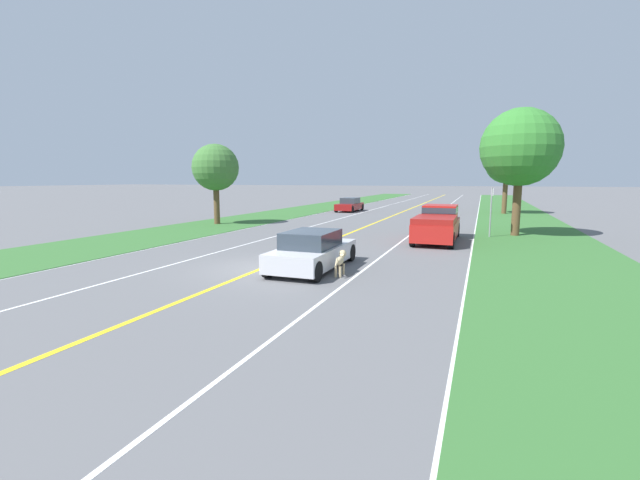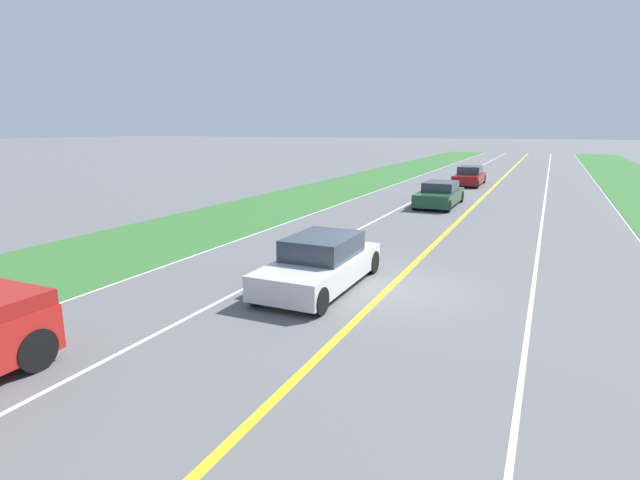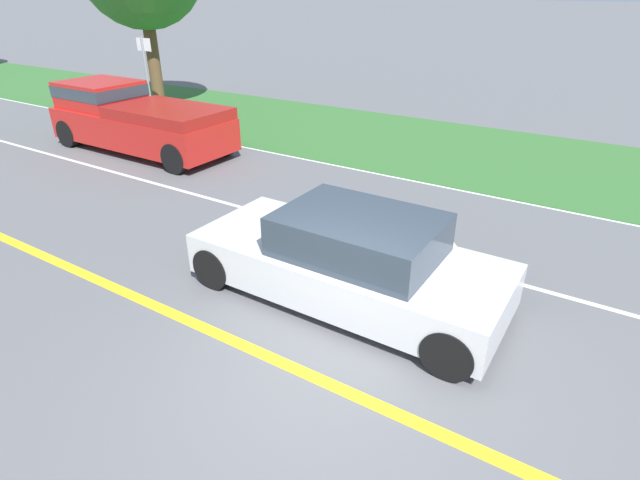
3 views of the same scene
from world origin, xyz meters
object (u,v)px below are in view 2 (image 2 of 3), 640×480
Objects in this scene: ego_car at (321,263)px; car_trailing_mid at (469,176)px; car_trailing_near at (440,195)px; dog at (290,258)px.

car_trailing_mid is (0.09, -26.92, 0.00)m from ego_car.
car_trailing_near is at bearing 90.28° from car_trailing_mid.
ego_car is 15.72m from car_trailing_near.
car_trailing_mid is (-1.17, -26.29, 0.13)m from dog.
car_trailing_near is 11.20m from car_trailing_mid.
car_trailing_near is (0.03, -15.72, -0.02)m from ego_car.
car_trailing_near reaches higher than dog.
car_trailing_mid is (0.06, -11.20, 0.03)m from car_trailing_near.
car_trailing_mid reaches higher than ego_car.
ego_car is 3.74× the size of dog.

